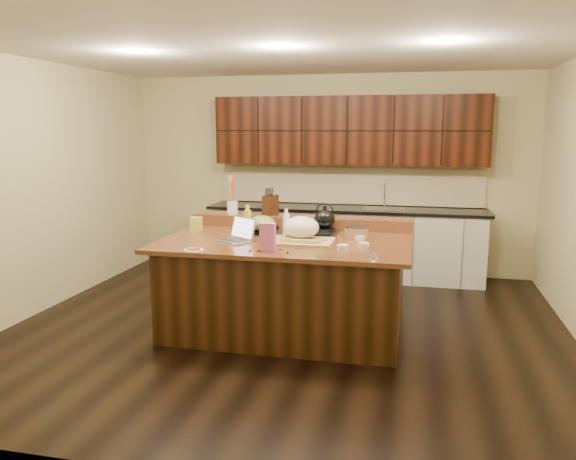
# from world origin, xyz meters

# --- Properties ---
(room) EXTENTS (5.52, 5.02, 2.72)m
(room) POSITION_xyz_m (0.00, 0.00, 1.35)
(room) COLOR black
(room) RESTS_ON ground
(island) EXTENTS (2.40, 1.60, 0.92)m
(island) POSITION_xyz_m (0.00, 0.00, 0.46)
(island) COLOR black
(island) RESTS_ON ground
(back_ledge) EXTENTS (2.40, 0.30, 0.12)m
(back_ledge) POSITION_xyz_m (0.00, 0.70, 0.98)
(back_ledge) COLOR black
(back_ledge) RESTS_ON island
(cooktop) EXTENTS (0.92, 0.52, 0.05)m
(cooktop) POSITION_xyz_m (0.00, 0.30, 0.94)
(cooktop) COLOR gray
(cooktop) RESTS_ON island
(back_counter) EXTENTS (3.70, 0.66, 2.40)m
(back_counter) POSITION_xyz_m (0.30, 2.23, 0.98)
(back_counter) COLOR silver
(back_counter) RESTS_ON ground
(kettle) EXTENTS (0.24, 0.24, 0.19)m
(kettle) POSITION_xyz_m (0.30, 0.43, 1.06)
(kettle) COLOR black
(kettle) RESTS_ON cooktop
(green_bowl) EXTENTS (0.30, 0.30, 0.15)m
(green_bowl) POSITION_xyz_m (-0.30, 0.17, 1.04)
(green_bowl) COLOR olive
(green_bowl) RESTS_ON cooktop
(laptop) EXTENTS (0.41, 0.39, 0.23)m
(laptop) POSITION_xyz_m (-0.43, -0.20, 0.98)
(laptop) COLOR #B7B7BC
(laptop) RESTS_ON island
(oil_bottle) EXTENTS (0.08, 0.08, 0.27)m
(oil_bottle) POSITION_xyz_m (-0.40, 0.00, 1.06)
(oil_bottle) COLOR yellow
(oil_bottle) RESTS_ON island
(vinegar_bottle) EXTENTS (0.07, 0.07, 0.25)m
(vinegar_bottle) POSITION_xyz_m (-0.00, -0.01, 1.04)
(vinegar_bottle) COLOR silver
(vinegar_bottle) RESTS_ON island
(wooden_tray) EXTENTS (0.60, 0.48, 0.24)m
(wooden_tray) POSITION_xyz_m (0.16, -0.09, 1.03)
(wooden_tray) COLOR tan
(wooden_tray) RESTS_ON island
(ramekin_a) EXTENTS (0.12, 0.12, 0.04)m
(ramekin_a) POSITION_xyz_m (0.60, -0.36, 0.94)
(ramekin_a) COLOR white
(ramekin_a) RESTS_ON island
(ramekin_b) EXTENTS (0.12, 0.12, 0.04)m
(ramekin_b) POSITION_xyz_m (0.77, -0.23, 0.94)
(ramekin_b) COLOR white
(ramekin_b) RESTS_ON island
(ramekin_c) EXTENTS (0.12, 0.12, 0.04)m
(ramekin_c) POSITION_xyz_m (0.70, 0.10, 0.94)
(ramekin_c) COLOR white
(ramekin_c) RESTS_ON island
(strainer_bowl) EXTENTS (0.26, 0.26, 0.09)m
(strainer_bowl) POSITION_xyz_m (0.66, 0.22, 0.97)
(strainer_bowl) COLOR #996B3F
(strainer_bowl) RESTS_ON island
(kitchen_timer) EXTENTS (0.09, 0.09, 0.07)m
(kitchen_timer) POSITION_xyz_m (0.90, -0.66, 0.96)
(kitchen_timer) COLOR silver
(kitchen_timer) RESTS_ON island
(pink_bag) EXTENTS (0.13, 0.07, 0.25)m
(pink_bag) POSITION_xyz_m (-0.04, -0.56, 1.04)
(pink_bag) COLOR #D162AC
(pink_bag) RESTS_ON island
(candy_plate) EXTENTS (0.22, 0.22, 0.01)m
(candy_plate) POSITION_xyz_m (-0.68, -0.71, 0.93)
(candy_plate) COLOR white
(candy_plate) RESTS_ON island
(package_box) EXTENTS (0.12, 0.09, 0.16)m
(package_box) POSITION_xyz_m (-1.00, 0.15, 1.00)
(package_box) COLOR gold
(package_box) RESTS_ON island
(utensil_crock) EXTENTS (0.16, 0.16, 0.14)m
(utensil_crock) POSITION_xyz_m (-0.79, 0.70, 1.11)
(utensil_crock) COLOR white
(utensil_crock) RESTS_ON back_ledge
(knife_block) EXTENTS (0.16, 0.20, 0.22)m
(knife_block) POSITION_xyz_m (-0.35, 0.70, 1.15)
(knife_block) COLOR black
(knife_block) RESTS_ON back_ledge
(gumdrop_0) EXTENTS (0.02, 0.02, 0.02)m
(gumdrop_0) POSITION_xyz_m (-0.12, -0.61, 0.93)
(gumdrop_0) COLOR red
(gumdrop_0) RESTS_ON island
(gumdrop_1) EXTENTS (0.02, 0.02, 0.02)m
(gumdrop_1) POSITION_xyz_m (0.04, -0.50, 0.93)
(gumdrop_1) COLOR #198C26
(gumdrop_1) RESTS_ON island
(gumdrop_2) EXTENTS (0.02, 0.02, 0.02)m
(gumdrop_2) POSITION_xyz_m (-0.08, -0.42, 0.93)
(gumdrop_2) COLOR red
(gumdrop_2) RESTS_ON island
(gumdrop_3) EXTENTS (0.02, 0.02, 0.02)m
(gumdrop_3) POSITION_xyz_m (0.07, -0.51, 0.93)
(gumdrop_3) COLOR #198C26
(gumdrop_3) RESTS_ON island
(gumdrop_4) EXTENTS (0.02, 0.02, 0.02)m
(gumdrop_4) POSITION_xyz_m (-0.19, -0.61, 0.93)
(gumdrop_4) COLOR red
(gumdrop_4) RESTS_ON island
(gumdrop_5) EXTENTS (0.02, 0.02, 0.02)m
(gumdrop_5) POSITION_xyz_m (0.20, -0.44, 0.93)
(gumdrop_5) COLOR #198C26
(gumdrop_5) RESTS_ON island
(gumdrop_6) EXTENTS (0.02, 0.02, 0.02)m
(gumdrop_6) POSITION_xyz_m (0.04, -0.51, 0.93)
(gumdrop_6) COLOR red
(gumdrop_6) RESTS_ON island
(gumdrop_7) EXTENTS (0.02, 0.02, 0.02)m
(gumdrop_7) POSITION_xyz_m (-0.03, -0.49, 0.93)
(gumdrop_7) COLOR #198C26
(gumdrop_7) RESTS_ON island
(gumdrop_8) EXTENTS (0.02, 0.02, 0.02)m
(gumdrop_8) POSITION_xyz_m (-0.11, -0.59, 0.93)
(gumdrop_8) COLOR red
(gumdrop_8) RESTS_ON island
(gumdrop_9) EXTENTS (0.02, 0.02, 0.02)m
(gumdrop_9) POSITION_xyz_m (0.15, -0.61, 0.93)
(gumdrop_9) COLOR #198C26
(gumdrop_9) RESTS_ON island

